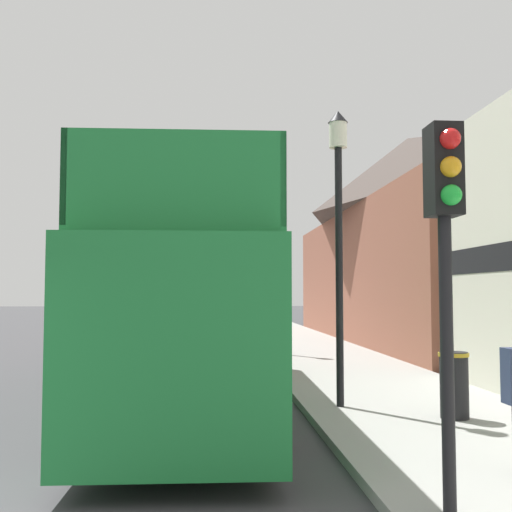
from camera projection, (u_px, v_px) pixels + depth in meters
ground_plane at (125, 343)px, 25.38m from camera, size 144.00×144.00×0.00m
sidewalk at (304, 346)px, 22.96m from camera, size 3.97×108.00×0.14m
brick_terrace_rear at (409, 239)px, 25.86m from camera, size 6.00×20.72×8.86m
tour_bus at (196, 311)px, 11.67m from camera, size 2.69×11.43×3.87m
parked_car_ahead_of_bus at (225, 337)px, 19.58m from camera, size 1.90×4.28×1.45m
traffic_signal at (446, 225)px, 5.46m from camera, size 0.28×0.42×3.52m
lamp_post_nearest at (339, 203)px, 10.60m from camera, size 0.35×0.35×5.23m
lamp_post_second at (273, 259)px, 19.73m from camera, size 0.35×0.35×4.46m
litter_bin at (454, 383)px, 9.43m from camera, size 0.48×0.48×1.03m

